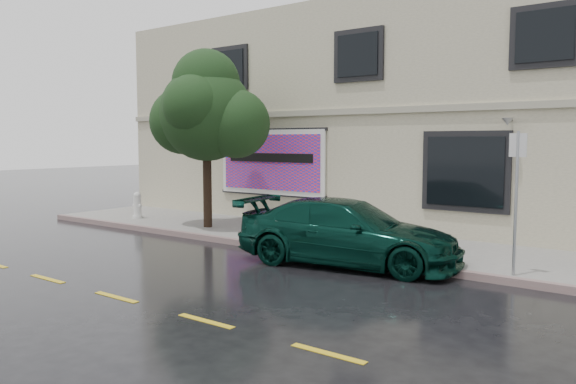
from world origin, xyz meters
The scene contains 10 objects.
ground centered at (0.00, 0.00, 0.00)m, with size 90.00×90.00×0.00m, color black.
sidewalk centered at (0.00, 3.25, 0.07)m, with size 20.00×3.50×0.15m, color gray.
curb centered at (0.00, 1.50, 0.07)m, with size 20.00×0.18×0.16m, color gray.
road_marking centered at (0.00, -3.50, 0.01)m, with size 19.00×0.12×0.01m, color gold.
building centered at (0.00, 9.00, 3.50)m, with size 20.00×8.12×7.00m.
billboard centered at (-3.20, 4.92, 2.05)m, with size 4.30×0.16×2.20m.
car centered at (1.91, 1.20, 0.73)m, with size 2.20×4.98×1.45m, color black.
street_tree centered at (-3.80, 2.60, 3.52)m, with size 2.80×2.80×4.79m.
fire_hydrant centered at (-7.06, 2.58, 0.58)m, with size 0.36×0.34×0.89m.
sign_pole centered at (5.32, 1.70, 1.80)m, with size 0.34×0.09×2.78m.
Camera 1 is at (8.16, -9.43, 2.73)m, focal length 35.00 mm.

